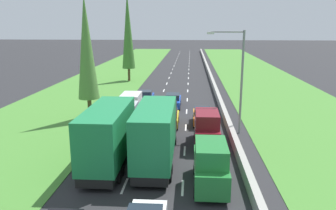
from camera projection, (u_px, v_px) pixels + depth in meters
ground_plane at (179, 76)px, 63.70m from camera, size 300.00×300.00×0.00m
grass_verge_left at (114, 75)px, 64.52m from camera, size 14.00×140.00×0.04m
grass_verge_right at (256, 76)px, 62.76m from camera, size 14.00×140.00×0.04m
median_barrier at (210, 74)px, 63.23m from camera, size 0.44×120.00×0.85m
lane_markings at (179, 76)px, 63.70m from camera, size 3.64×116.00×0.01m
green_box_truck_centre_lane at (157, 132)px, 23.28m from camera, size 2.46×9.40×4.18m
green_box_truck_left_lane at (111, 133)px, 23.05m from camera, size 2.46×9.40×4.18m
green_van_right_lane at (210, 165)px, 19.72m from camera, size 1.96×4.90×2.82m
yellow_hatchback_centre_lane at (169, 118)px, 31.78m from camera, size 1.74×3.90×1.72m
blue_sedan_centre_lane at (173, 101)px, 39.03m from camera, size 1.82×4.50×1.64m
maroon_van_right_lane at (207, 129)px, 26.63m from camera, size 1.96×4.90×2.82m
white_van_left_lane at (132, 107)px, 33.45m from camera, size 1.96×4.90×2.82m
orange_hatchback_right_lane at (202, 116)px, 32.36m from camera, size 1.74×3.90×1.72m
blue_hatchback_left_lane at (146, 98)px, 40.51m from camera, size 1.74×3.90×1.72m
poplar_tree_second at (86, 48)px, 32.71m from camera, size 2.11×2.11×12.35m
poplar_tree_third at (128, 31)px, 55.70m from camera, size 2.17×2.17×14.71m
street_light_mast at (238, 75)px, 28.82m from camera, size 3.20×0.28×9.00m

